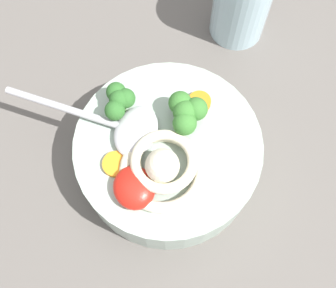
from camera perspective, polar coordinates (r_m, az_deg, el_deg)
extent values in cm
cube|color=#5B5651|center=(50.24, -2.98, -5.96)|extent=(104.50, 104.50, 3.37)
cylinder|color=#9EB2A3|center=(46.32, 0.00, -1.46)|extent=(20.16, 20.16, 6.32)
cylinder|color=#B27A33|center=(46.08, 0.00, -1.35)|extent=(17.74, 17.74, 5.82)
torus|color=beige|center=(41.72, -0.75, -3.71)|extent=(8.83, 8.83, 1.22)
torus|color=beige|center=(41.01, -0.55, -2.39)|extent=(9.46, 9.46, 1.10)
sphere|color=beige|center=(40.22, -0.78, -3.00)|extent=(3.43, 3.43, 3.43)
ellipsoid|color=#B7B7BC|center=(43.21, -4.43, 1.81)|extent=(7.43, 7.22, 1.60)
cylinder|color=#B7B7BC|center=(45.33, -13.34, 4.59)|extent=(10.24, 12.02, 0.80)
ellipsoid|color=red|center=(40.90, -4.69, -6.02)|extent=(4.59, 4.13, 2.07)
cylinder|color=#7A9E60|center=(43.77, 2.23, 3.32)|extent=(1.26, 1.26, 1.35)
sphere|color=#38752D|center=(42.04, 2.33, 4.44)|extent=(2.48, 2.48, 2.48)
sphere|color=#38752D|center=(42.75, 1.70, 5.70)|extent=(2.48, 2.48, 2.48)
sphere|color=#38752D|center=(41.62, 2.32, 2.87)|extent=(2.48, 2.48, 2.48)
sphere|color=#38752D|center=(42.46, 3.88, 4.86)|extent=(2.48, 2.48, 2.48)
cylinder|color=#7A9E60|center=(44.79, -7.03, 4.94)|extent=(1.09, 1.09, 1.17)
sphere|color=#2D6628|center=(43.33, -7.28, 5.93)|extent=(2.14, 2.14, 2.14)
sphere|color=#2D6628|center=(44.02, -7.68, 6.96)|extent=(2.14, 2.14, 2.14)
sphere|color=#2D6628|center=(42.94, -7.35, 4.63)|extent=(2.14, 2.14, 2.14)
sphere|color=#2D6628|center=(43.53, -5.91, 6.30)|extent=(2.14, 2.14, 2.14)
cylinder|color=orange|center=(42.64, -7.24, -2.78)|extent=(2.74, 2.74, 0.54)
cylinder|color=orange|center=(45.19, 4.36, 5.81)|extent=(2.50, 2.50, 0.71)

